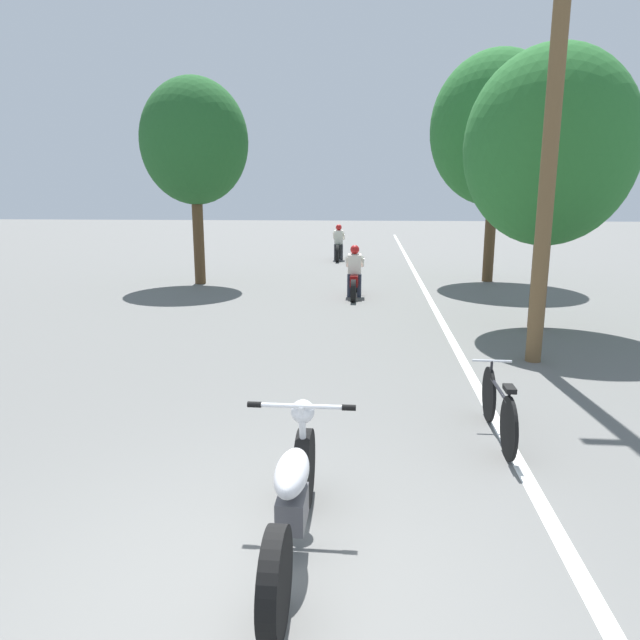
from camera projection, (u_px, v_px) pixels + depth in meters
name	position (u px, v px, depth m)	size (l,w,h in m)	color
ground_plane	(244.00, 607.00, 3.64)	(120.00, 120.00, 0.00)	#60605E
lane_stripe_edge	(426.00, 292.00, 15.66)	(0.14, 48.00, 0.01)	white
utility_pole	(551.00, 133.00, 8.37)	(1.10, 0.24, 6.79)	brown
roadside_tree_right_near	(550.00, 148.00, 10.74)	(3.21, 2.89, 5.33)	#513A23
roadside_tree_right_far	(497.00, 130.00, 16.73)	(3.87, 3.48, 6.74)	#513A23
roadside_tree_left	(194.00, 142.00, 16.35)	(3.10, 2.79, 5.91)	#513A23
motorcycle_foreground	(293.00, 498.00, 4.11)	(0.86, 2.13, 0.97)	black
motorcycle_rider_lead	(354.00, 277.00, 14.83)	(0.50, 2.07, 1.35)	black
motorcycle_rider_far	(339.00, 247.00, 23.41)	(0.50, 2.17, 1.46)	black
bicycle_parked	(498.00, 408.00, 6.13)	(0.44, 1.65, 0.75)	black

